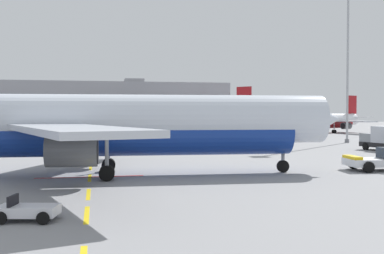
{
  "coord_description": "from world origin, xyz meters",
  "views": [
    {
      "loc": [
        18.4,
        -14.03,
        4.72
      ],
      "look_at": [
        26.7,
        26.32,
        3.57
      ],
      "focal_mm": 44.26,
      "sensor_mm": 36.0,
      "label": 1
    }
  ],
  "objects": [
    {
      "name": "ground",
      "position": [
        40.0,
        40.0,
        0.0
      ],
      "size": [
        400.0,
        400.0,
        0.0
      ],
      "primitive_type": "plane",
      "color": "gray"
    },
    {
      "name": "terminal_satellite",
      "position": [
        18.6,
        135.67,
        7.08
      ],
      "size": [
        79.95,
        23.85,
        15.73
      ],
      "color": "gray",
      "rests_on": "ground"
    },
    {
      "name": "airliner_far_center",
      "position": [
        45.8,
        105.18,
        3.66
      ],
      "size": [
        26.16,
        28.42,
        11.31
      ],
      "color": "silver",
      "rests_on": "ground"
    },
    {
      "name": "airliner_mid_left",
      "position": [
        73.74,
        93.16,
        3.05
      ],
      "size": [
        26.12,
        24.99,
        9.44
      ],
      "color": "white",
      "rests_on": "ground"
    },
    {
      "name": "apron_paint_markings",
      "position": [
        18.0,
        35.21,
        0.0
      ],
      "size": [
        8.0,
        91.86,
        0.01
      ],
      "color": "yellow",
      "rests_on": "ground"
    },
    {
      "name": "apron_light_mast_far",
      "position": [
        58.77,
        56.44,
        18.19
      ],
      "size": [
        1.8,
        1.8,
        29.9
      ],
      "color": "slate",
      "rests_on": "ground"
    },
    {
      "name": "airliner_foreground",
      "position": [
        20.75,
        22.29,
        3.95
      ],
      "size": [
        34.78,
        34.59,
        12.2
      ],
      "color": "silver",
      "rests_on": "ground"
    }
  ]
}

